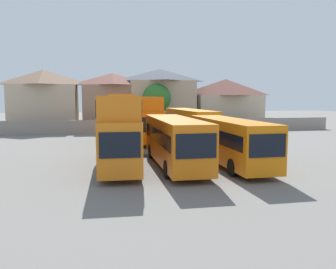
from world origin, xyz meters
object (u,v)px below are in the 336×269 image
object	(u,v)px
bus_4	(120,116)
house_terrace_centre	(113,101)
bus_3	(229,139)
tree_left_of_lot	(157,98)
bus_2	(175,139)
bus_5	(144,117)
bus_1	(118,127)
bus_6	(190,123)
house_terrace_left	(45,99)
house_terrace_far_right	(225,102)
house_terrace_right	(160,98)

from	to	relation	value
bus_4	house_terrace_centre	xyz separation A→B (m)	(-0.27, 16.99, 1.42)
bus_3	house_terrace_centre	bearing A→B (deg)	-167.87
bus_4	tree_left_of_lot	world-z (taller)	tree_left_of_lot
bus_2	bus_5	xyz separation A→B (m)	(-0.61, 13.66, 0.81)
bus_1	bus_3	xyz separation A→B (m)	(7.87, -0.49, -0.90)
bus_1	bus_5	xyz separation A→B (m)	(3.31, 13.30, -0.04)
bus_1	bus_6	bearing A→B (deg)	148.62
bus_5	house_terrace_left	bearing A→B (deg)	-145.40
bus_1	house_terrace_centre	distance (m)	30.04
house_terrace_left	house_terrace_far_right	world-z (taller)	house_terrace_left
house_terrace_left	house_terrace_right	world-z (taller)	house_terrace_right
house_terrace_right	tree_left_of_lot	world-z (taller)	house_terrace_right
house_terrace_right	tree_left_of_lot	distance (m)	4.23
house_terrace_right	bus_6	bearing A→B (deg)	-88.00
bus_5	bus_6	world-z (taller)	bus_5
house_terrace_centre	bus_1	bearing A→B (deg)	-91.01
tree_left_of_lot	house_terrace_left	bearing A→B (deg)	164.20
tree_left_of_lot	house_terrace_far_right	bearing A→B (deg)	20.31
bus_4	house_terrace_left	size ratio (longest dim) A/B	1.15
bus_2	house_terrace_centre	bearing A→B (deg)	-173.83
bus_1	bus_2	bearing A→B (deg)	86.01
house_terrace_far_right	tree_left_of_lot	bearing A→B (deg)	-159.69
bus_2	house_terrace_centre	xyz separation A→B (m)	(-3.39, 30.36, 2.36)
bus_6	house_terrace_right	bearing A→B (deg)	178.31
bus_1	tree_left_of_lot	distance (m)	26.63
bus_4	bus_5	bearing A→B (deg)	97.76
bus_1	house_terrace_far_right	distance (m)	35.51
house_terrace_right	house_terrace_far_right	bearing A→B (deg)	2.05
bus_4	house_terrace_right	world-z (taller)	house_terrace_right
bus_2	tree_left_of_lot	world-z (taller)	tree_left_of_lot
house_terrace_centre	tree_left_of_lot	world-z (taller)	house_terrace_centre
bus_3	house_terrace_right	distance (m)	30.40
bus_1	bus_6	distance (m)	15.62
house_terrace_left	bus_5	bearing A→B (deg)	-53.05
bus_2	house_terrace_right	xyz separation A→B (m)	(3.93, 30.15, 2.71)
bus_6	house_terrace_far_right	size ratio (longest dim) A/B	1.10
bus_3	tree_left_of_lot	size ratio (longest dim) A/B	1.71
house_terrace_centre	bus_2	bearing A→B (deg)	-83.63
house_terrace_left	bus_1	bearing A→B (deg)	-72.65
bus_1	bus_5	distance (m)	13.70
house_terrace_right	house_terrace_far_right	size ratio (longest dim) A/B	0.92
bus_1	house_terrace_left	distance (m)	31.78
bus_3	tree_left_of_lot	xyz separation A→B (m)	(-1.21, 26.21, 2.75)
bus_5	house_terrace_centre	xyz separation A→B (m)	(-2.78, 16.70, 1.55)
bus_1	bus_3	size ratio (longest dim) A/B	0.93
bus_3	bus_6	size ratio (longest dim) A/B	0.96
bus_1	bus_4	size ratio (longest dim) A/B	0.95
bus_1	house_terrace_right	size ratio (longest dim) A/B	1.06
house_terrace_right	house_terrace_left	bearing A→B (deg)	178.34
bus_3	house_terrace_far_right	size ratio (longest dim) A/B	1.05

